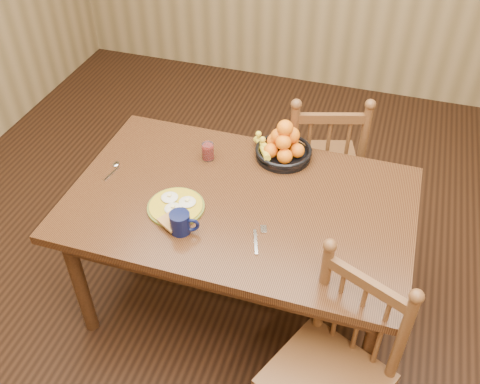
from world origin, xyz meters
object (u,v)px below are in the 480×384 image
(breakfast_plate, at_px, (176,207))
(dining_table, at_px, (240,213))
(chair_far, at_px, (320,166))
(coffee_mug, at_px, (181,223))
(fruit_bowl, at_px, (283,146))
(chair_near, at_px, (332,371))

(breakfast_plate, bearing_deg, dining_table, 29.08)
(chair_far, xyz_separation_m, breakfast_plate, (-0.53, -0.85, 0.28))
(chair_far, xyz_separation_m, coffee_mug, (-0.45, -0.98, 0.32))
(breakfast_plate, relative_size, fruit_bowl, 0.95)
(chair_near, height_order, coffee_mug, chair_near)
(dining_table, distance_m, breakfast_plate, 0.31)
(chair_far, distance_m, fruit_bowl, 0.49)
(dining_table, bearing_deg, chair_near, -44.78)
(dining_table, xyz_separation_m, breakfast_plate, (-0.26, -0.15, 0.10))
(dining_table, relative_size, chair_far, 1.61)
(chair_far, distance_m, coffee_mug, 1.12)
(coffee_mug, bearing_deg, fruit_bowl, 66.16)
(chair_near, distance_m, fruit_bowl, 1.11)
(breakfast_plate, distance_m, fruit_bowl, 0.65)
(dining_table, relative_size, chair_near, 1.67)
(dining_table, relative_size, coffee_mug, 12.00)
(coffee_mug, distance_m, fruit_bowl, 0.71)
(breakfast_plate, xyz_separation_m, fruit_bowl, (0.37, 0.53, 0.05))
(chair_near, xyz_separation_m, breakfast_plate, (-0.83, 0.42, 0.30))
(dining_table, xyz_separation_m, fruit_bowl, (0.11, 0.38, 0.15))
(dining_table, relative_size, breakfast_plate, 5.22)
(chair_near, height_order, breakfast_plate, chair_near)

